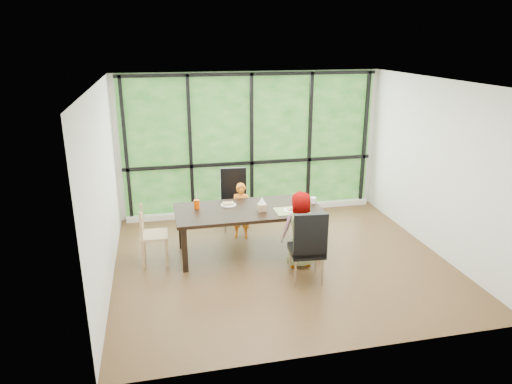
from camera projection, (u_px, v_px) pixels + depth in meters
ground at (281, 261)px, 7.18m from camera, size 5.00×5.00×0.00m
back_wall at (251, 144)px, 8.84m from camera, size 5.00×0.00×5.00m
foliage_backdrop at (251, 144)px, 8.82m from camera, size 4.80×0.02×2.65m
window_mullions at (252, 145)px, 8.78m from camera, size 4.80×0.06×2.65m
window_sill at (252, 210)px, 9.16m from camera, size 4.80×0.12×0.10m
dining_table at (248, 231)px, 7.35m from camera, size 2.27×1.04×0.75m
chair_window_leather at (235, 200)px, 8.24m from camera, size 0.49×0.49×1.08m
chair_interior_leather at (307, 245)px, 6.45m from camera, size 0.50×0.50×1.08m
chair_end_beech at (154, 235)px, 7.01m from camera, size 0.41×0.43×0.90m
child_toddler at (241, 211)px, 7.88m from camera, size 0.41×0.33×0.97m
child_older at (300, 229)px, 6.88m from camera, size 0.57×0.37×1.16m
placemat at (291, 211)px, 7.13m from camera, size 0.49×0.36×0.01m
plate_far at (228, 205)px, 7.37m from camera, size 0.24×0.24×0.01m
plate_near at (292, 210)px, 7.14m from camera, size 0.26×0.26×0.02m
orange_cup at (197, 204)px, 7.22m from camera, size 0.09×0.09×0.14m
green_cup at (309, 207)px, 7.14m from camera, size 0.07×0.07×0.11m
white_mug at (313, 200)px, 7.46m from camera, size 0.09×0.09×0.09m
tissue_box at (262, 207)px, 7.13m from camera, size 0.13×0.13×0.11m
crepe_rolls_far at (228, 203)px, 7.36m from camera, size 0.20×0.12×0.04m
crepe_rolls_near at (292, 209)px, 7.13m from camera, size 0.15×0.12×0.04m
straw_white at (196, 198)px, 7.19m from camera, size 0.01×0.04×0.20m
straw_pink at (309, 201)px, 7.11m from camera, size 0.01×0.04×0.20m
tissue at (262, 201)px, 7.09m from camera, size 0.12×0.12×0.11m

